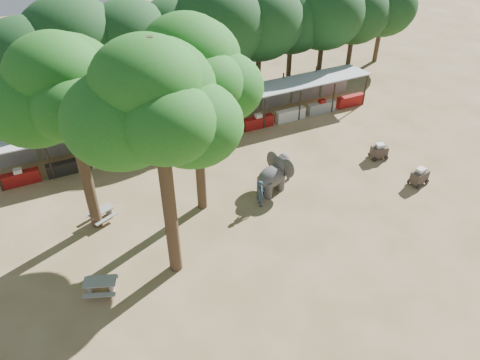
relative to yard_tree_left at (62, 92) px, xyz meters
name	(u,v)px	position (x,y,z in m)	size (l,w,h in m)	color
ground	(297,257)	(9.13, -7.19, -8.20)	(100.00, 100.00, 0.00)	brown
vendor_stalls	(201,120)	(9.13, 6.65, -7.02)	(28.00, 2.99, 2.80)	#ACAFB6
yard_tree_left	(62,92)	(0.00, 0.00, 0.00)	(7.10, 6.90, 11.02)	#332316
yard_tree_center	(153,105)	(3.00, -5.00, 1.01)	(7.10, 6.90, 12.04)	#332316
yard_tree_back	(190,71)	(6.00, -1.00, 0.34)	(7.10, 6.90, 11.36)	#332316
backdrop_trees	(173,39)	(9.13, 11.81, -2.69)	(46.46, 5.95, 8.33)	#332316
elephant	(275,174)	(10.85, -1.46, -7.08)	(3.02, 2.29, 2.25)	#403D3D
handler	(260,193)	(9.31, -2.51, -7.31)	(0.64, 0.43, 1.77)	#26384C
picnic_table_near	(101,285)	(-0.64, -5.18, -7.70)	(1.93, 1.84, 0.77)	gray
picnic_table_far	(101,214)	(0.46, 0.11, -7.73)	(1.82, 1.75, 0.72)	gray
cart_front	(419,176)	(19.36, -4.86, -7.63)	(1.30, 0.97, 1.16)	#342924
cart_back	(379,151)	(18.92, -1.44, -7.64)	(1.30, 1.00, 1.14)	#342924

